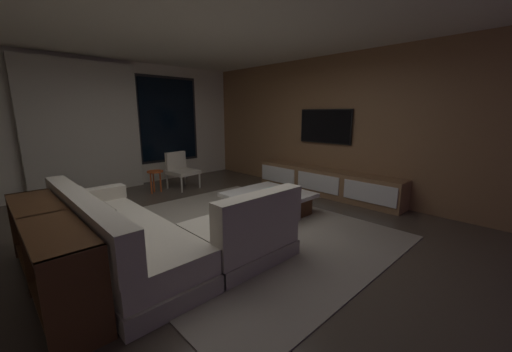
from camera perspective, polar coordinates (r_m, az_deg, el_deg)
name	(u,v)px	position (r m, az deg, el deg)	size (l,w,h in m)	color
floor	(213,235)	(4.08, -8.31, -11.22)	(9.20, 9.20, 0.00)	#473D33
back_wall_with_window	(109,126)	(7.01, -26.75, 8.71)	(6.60, 0.30, 2.70)	beige
media_wall	(339,127)	(6.05, 15.88, 9.25)	(0.12, 7.80, 2.70)	#8E6642
ceiling	(206,17)	(3.90, -9.68, 28.22)	(8.20, 8.20, 0.00)	beige
area_rug	(238,229)	(4.20, -3.55, -10.32)	(3.20, 3.80, 0.01)	gray
sectional_couch	(153,236)	(3.46, -19.42, -11.01)	(1.98, 2.50, 0.82)	#B1A997
coffee_table	(268,203)	(4.73, 2.41, -5.34)	(1.16, 1.16, 0.36)	#4D2D17
book_stack_on_coffee_table	(272,190)	(4.77, 3.12, -2.72)	(0.25, 0.15, 0.05)	slate
accent_chair_near_window	(180,168)	(6.57, -14.51, 1.47)	(0.61, 0.63, 0.78)	#B2ADA0
side_stool	(155,175)	(6.31, -19.05, 0.19)	(0.32, 0.32, 0.46)	#BF4C1E
media_console	(326,183)	(5.98, 13.44, -1.29)	(0.46, 3.10, 0.52)	#8E6642
mounted_tv	(325,126)	(6.09, 13.31, 9.40)	(0.05, 1.16, 0.67)	black
console_table_behind_couch	(49,247)	(3.31, -35.32, -11.28)	(0.40, 2.10, 0.74)	#4D2D17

